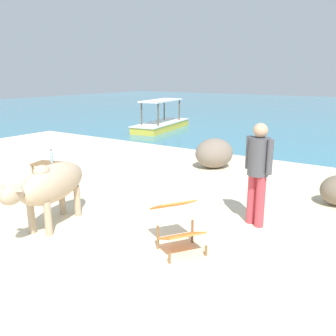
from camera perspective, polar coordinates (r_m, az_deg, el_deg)
name	(u,v)px	position (r m, az deg, el deg)	size (l,w,h in m)	color
sand_beach	(58,259)	(4.98, -17.29, -13.82)	(18.00, 14.00, 0.04)	beige
cow	(51,184)	(5.73, -18.31, -2.49)	(0.91, 1.84, 1.03)	tan
low_bench_table	(50,166)	(8.35, -18.44, 0.33)	(0.85, 0.64, 0.39)	brown
bottle	(51,157)	(8.36, -18.30, 1.65)	(0.07, 0.07, 0.30)	#A3C6D1
deck_chair_far	(177,221)	(4.85, 1.47, -8.58)	(0.93, 0.87, 0.68)	brown
person_standing	(258,167)	(5.56, 14.34, 0.17)	(0.48, 0.32, 1.62)	#CC3D47
shore_rock_medium	(214,153)	(9.06, 7.46, 2.39)	(1.00, 0.80, 0.76)	gray
boat_yellow	(161,123)	(15.67, -1.06, 7.25)	(1.68, 3.80, 1.29)	gold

